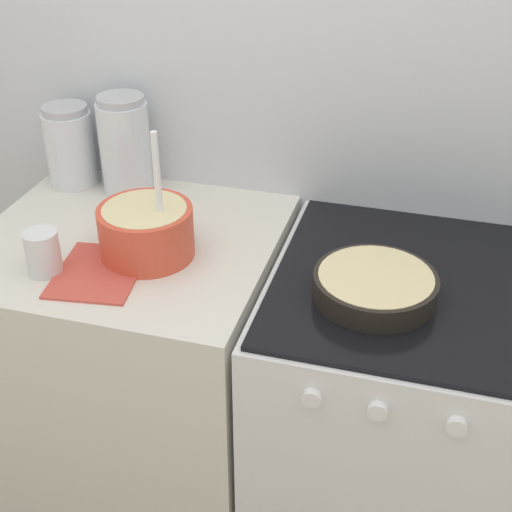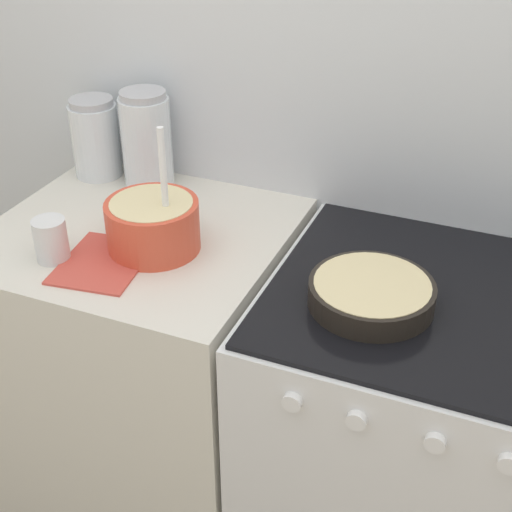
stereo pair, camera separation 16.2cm
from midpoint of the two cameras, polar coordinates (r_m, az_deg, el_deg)
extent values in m
cube|color=silver|center=(1.90, 1.54, 12.95)|extent=(4.53, 0.05, 2.40)
cube|color=silver|center=(2.09, -11.46, -9.45)|extent=(0.75, 0.69, 0.91)
cube|color=silver|center=(1.93, 9.92, -13.70)|extent=(0.75, 0.69, 0.90)
cube|color=black|center=(1.65, 11.35, -2.52)|extent=(0.72, 0.66, 0.01)
cylinder|color=white|center=(1.44, 1.21, -11.44)|extent=(0.04, 0.02, 0.04)
cylinder|color=white|center=(1.42, 6.45, -12.35)|extent=(0.04, 0.02, 0.04)
cylinder|color=white|center=(1.42, 12.57, -13.28)|extent=(0.04, 0.02, 0.04)
cylinder|color=#D84C33|center=(1.72, -11.45, 1.81)|extent=(0.23, 0.23, 0.12)
cylinder|color=beige|center=(1.71, -11.55, 2.68)|extent=(0.20, 0.20, 0.07)
cylinder|color=white|center=(1.65, -10.61, 4.87)|extent=(0.02, 0.02, 0.30)
cylinder|color=black|center=(1.57, 6.60, -2.52)|extent=(0.27, 0.27, 0.05)
cylinder|color=beige|center=(1.56, 6.62, -2.34)|extent=(0.25, 0.25, 0.05)
cylinder|color=silver|center=(2.11, -16.81, 8.17)|extent=(0.14, 0.14, 0.21)
cylinder|color=silver|center=(2.13, -16.63, 7.13)|extent=(0.12, 0.12, 0.13)
cylinder|color=#B2B2B7|center=(2.07, -17.30, 11.08)|extent=(0.12, 0.12, 0.02)
cylinder|color=silver|center=(2.02, -12.72, 8.37)|extent=(0.14, 0.14, 0.25)
cylinder|color=olive|center=(2.04, -12.56, 7.06)|extent=(0.12, 0.12, 0.15)
cylinder|color=#B2B2B7|center=(1.97, -13.20, 12.02)|extent=(0.13, 0.13, 0.02)
cylinder|color=silver|center=(1.72, -19.30, 0.18)|extent=(0.08, 0.08, 0.11)
cube|color=#CC4C3F|center=(1.71, -15.16, -1.34)|extent=(0.22, 0.26, 0.01)
camera|label=1|loc=(0.08, -92.86, -1.78)|focal=50.00mm
camera|label=2|loc=(0.08, 87.14, 1.78)|focal=50.00mm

